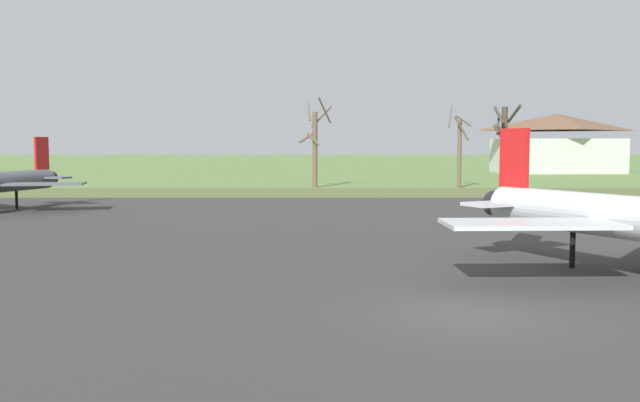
# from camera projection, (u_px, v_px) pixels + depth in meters

# --- Properties ---
(ground_plane) EXTENTS (600.00, 600.00, 0.00)m
(ground_plane) POSITION_uv_depth(u_px,v_px,m) (469.00, 316.00, 16.28)
(ground_plane) COLOR #607F42
(asphalt_apron) EXTENTS (84.27, 45.96, 0.05)m
(asphalt_apron) POSITION_uv_depth(u_px,v_px,m) (401.00, 238.00, 30.02)
(asphalt_apron) COLOR #383533
(asphalt_apron) RESTS_ON ground
(grass_verge_strip) EXTENTS (144.27, 12.00, 0.06)m
(grass_verge_strip) POSITION_uv_depth(u_px,v_px,m) (362.00, 193.00, 58.90)
(grass_verge_strip) COLOR #576435
(grass_verge_strip) RESTS_ON ground
(bare_tree_far_left) EXTENTS (3.32, 3.34, 8.81)m
(bare_tree_far_left) POSITION_uv_depth(u_px,v_px,m) (316.00, 144.00, 66.56)
(bare_tree_far_left) COLOR brown
(bare_tree_far_left) RESTS_ON ground
(bare_tree_left_of_center) EXTENTS (2.29, 2.30, 8.15)m
(bare_tree_left_of_center) POSITION_uv_depth(u_px,v_px,m) (460.00, 149.00, 65.97)
(bare_tree_left_of_center) COLOR brown
(bare_tree_left_of_center) RESTS_ON ground
(bare_tree_center) EXTENTS (2.61, 2.78, 8.17)m
(bare_tree_center) POSITION_uv_depth(u_px,v_px,m) (505.00, 141.00, 66.71)
(bare_tree_center) COLOR #42382D
(bare_tree_center) RESTS_ON ground
(visitor_building) EXTENTS (18.90, 13.63, 9.02)m
(visitor_building) POSITION_uv_depth(u_px,v_px,m) (558.00, 144.00, 103.55)
(visitor_building) COLOR beige
(visitor_building) RESTS_ON ground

